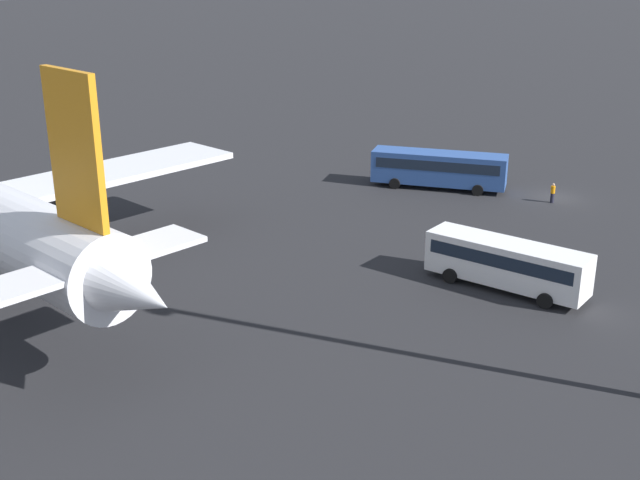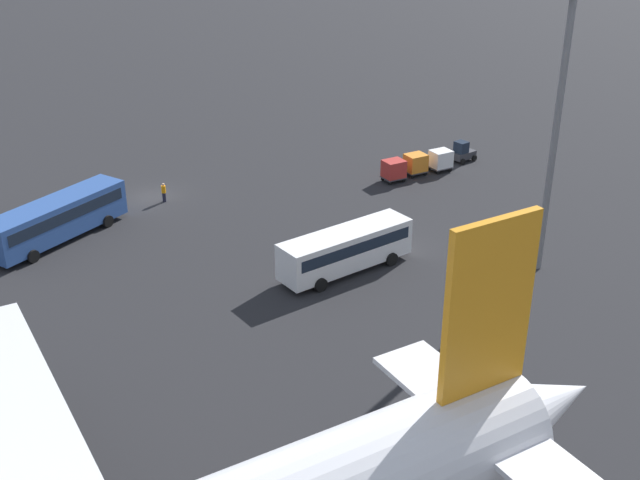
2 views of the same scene
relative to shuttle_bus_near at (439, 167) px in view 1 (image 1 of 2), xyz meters
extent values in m
plane|color=#232326|center=(-9.27, -4.85, -1.99)|extent=(600.00, 600.00, 0.00)
cone|color=silver|center=(-11.73, 40.37, 4.07)|extent=(6.13, 4.30, 4.19)
cube|color=silver|center=(8.61, 28.85, 3.49)|extent=(5.77, 19.24, 0.44)
cube|color=orange|center=(-8.26, 40.43, 10.12)|extent=(4.17, 0.44, 7.45)
cube|color=silver|center=(-8.67, 40.43, 4.53)|extent=(3.14, 12.16, 0.28)
cylinder|color=#38383D|center=(9.81, 31.74, 1.98)|extent=(5.04, 2.66, 2.56)
cylinder|color=#38383D|center=(8.45, 37.72, -0.12)|extent=(0.50, 0.50, 3.73)
cylinder|color=black|center=(8.45, 37.72, -1.54)|extent=(0.91, 0.52, 0.90)
cube|color=#2D5199|center=(0.00, 0.00, -0.10)|extent=(12.09, 8.15, 2.87)
cube|color=#192333|center=(0.00, 0.00, 0.40)|extent=(11.25, 7.73, 0.92)
cylinder|color=black|center=(2.66, 3.05, -1.49)|extent=(1.02, 0.73, 1.00)
cylinder|color=black|center=(4.02, 0.46, -1.49)|extent=(1.02, 0.73, 1.00)
cylinder|color=black|center=(-4.02, -0.46, -1.49)|extent=(1.02, 0.73, 1.00)
cylinder|color=black|center=(-2.66, -3.05, -1.49)|extent=(1.02, 0.73, 1.00)
cube|color=white|center=(-17.02, 15.73, -0.18)|extent=(10.87, 3.94, 2.72)
cube|color=#192333|center=(-17.02, 15.73, 0.30)|extent=(10.03, 3.87, 0.87)
cylinder|color=black|center=(-13.92, 17.50, -1.49)|extent=(1.03, 0.42, 1.00)
cylinder|color=black|center=(-13.58, 14.76, -1.49)|extent=(1.03, 0.42, 1.00)
cylinder|color=black|center=(-20.46, 16.69, -1.49)|extent=(1.03, 0.42, 1.00)
cylinder|color=black|center=(-20.12, 13.95, -1.49)|extent=(1.03, 0.42, 1.00)
cylinder|color=#1E1E2D|center=(-9.84, -3.26, -1.56)|extent=(0.32, 0.32, 0.85)
cylinder|color=orange|center=(-9.84, -3.26, -0.81)|extent=(0.38, 0.38, 0.65)
sphere|color=tan|center=(-9.84, -3.26, -0.37)|extent=(0.24, 0.24, 0.24)
camera|label=1|loc=(-42.01, 58.55, 19.08)|focal=45.00mm
camera|label=2|loc=(10.31, 60.18, 25.71)|focal=45.00mm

